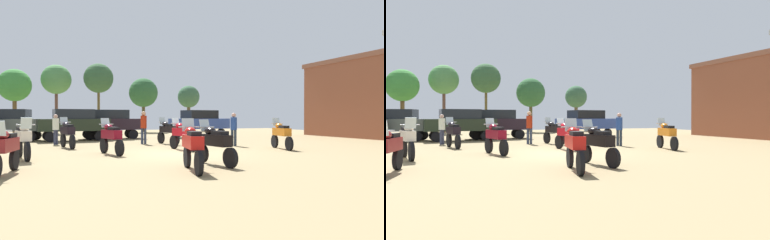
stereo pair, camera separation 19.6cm
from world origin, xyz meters
TOP-DOWN VIEW (x-y plane):
  - ground_plane at (0.00, 0.00)m, footprint 44.00×52.00m
  - motorcycle_2 at (-5.84, 0.01)m, footprint 0.74×2.13m
  - motorcycle_3 at (5.21, -0.11)m, footprint 0.73×2.22m
  - motorcycle_4 at (-6.07, -3.42)m, footprint 0.71×2.04m
  - motorcycle_6 at (-1.24, -4.81)m, footprint 0.70×2.21m
  - motorcycle_7 at (-4.13, 4.37)m, footprint 0.75×2.23m
  - motorcycle_8 at (1.15, 4.70)m, footprint 0.75×2.18m
  - motorcycle_9 at (-2.64, 0.51)m, footprint 0.77×2.11m
  - motorcycle_10 at (0.72, 1.20)m, footprint 0.72×2.27m
  - motorcycle_12 at (-0.10, -3.92)m, footprint 0.68×2.13m
  - car_1 at (-1.03, 10.77)m, footprint 4.31×1.81m
  - car_3 at (-3.51, 9.57)m, footprint 4.46×2.22m
  - car_4 at (5.43, 10.18)m, footprint 4.55×2.52m
  - car_6 at (-7.30, 10.95)m, footprint 4.57×2.61m
  - person_1 at (-4.62, 6.84)m, footprint 0.47×0.47m
  - person_2 at (4.02, 2.37)m, footprint 0.48×0.48m
  - person_3 at (-0.06, 5.31)m, footprint 0.43×0.43m
  - tree_1 at (-7.71, 20.51)m, footprint 2.81×2.81m
  - tree_2 at (-0.55, 20.52)m, footprint 2.78×2.78m
  - tree_3 at (3.85, 20.71)m, footprint 2.88×2.88m
  - tree_7 at (9.20, 21.94)m, footprint 2.40×2.40m
  - tree_8 at (-4.28, 21.38)m, footprint 2.73×2.73m

SIDE VIEW (x-z plane):
  - ground_plane at x=0.00m, z-range 0.00..0.02m
  - motorcycle_4 at x=-6.07m, z-range 0.00..1.44m
  - motorcycle_12 at x=-0.10m, z-range 0.01..1.46m
  - motorcycle_9 at x=-2.64m, z-range 0.01..1.48m
  - motorcycle_3 at x=5.21m, z-range 0.01..1.48m
  - motorcycle_8 at x=1.15m, z-range 0.01..1.50m
  - motorcycle_10 at x=0.72m, z-range 0.01..1.49m
  - motorcycle_6 at x=-1.24m, z-range 0.01..1.50m
  - motorcycle_2 at x=-5.84m, z-range 0.00..1.52m
  - motorcycle_7 at x=-4.13m, z-range 0.01..1.52m
  - person_1 at x=-4.62m, z-range 0.16..1.82m
  - person_2 at x=4.02m, z-range 0.16..1.89m
  - person_3 at x=-0.06m, z-range 0.18..2.01m
  - car_1 at x=-1.03m, z-range 0.19..2.19m
  - car_3 at x=-3.51m, z-range 0.19..2.19m
  - car_4 at x=5.43m, z-range 0.19..2.19m
  - car_6 at x=-7.30m, z-range 0.19..2.19m
  - tree_7 at x=9.20m, z-range 1.21..6.10m
  - tree_3 at x=3.85m, z-range 1.23..6.60m
  - tree_1 at x=-7.71m, z-range 1.41..7.08m
  - tree_8 at x=-4.28m, z-range 1.79..8.15m
  - tree_2 at x=-0.55m, z-range 1.88..8.44m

